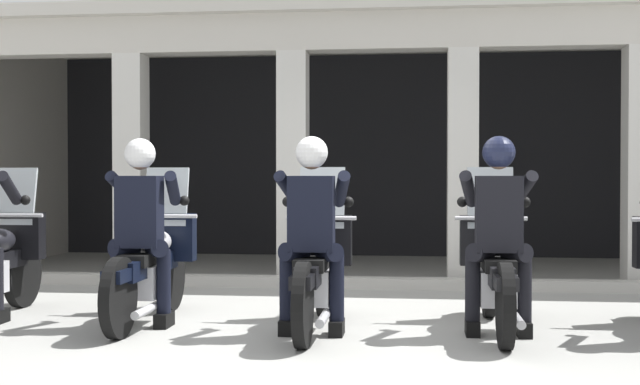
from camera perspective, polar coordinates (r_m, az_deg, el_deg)
name	(u,v)px	position (r m, az deg, el deg)	size (l,w,h in m)	color
ground_plane	(348,279)	(10.24, 1.93, -5.97)	(80.00, 80.00, 0.00)	#999993
station_building	(383,117)	(11.86, 4.37, 5.19)	(11.13, 3.99, 3.35)	black
kerb_strip	(375,283)	(9.43, 3.77, -6.22)	(10.63, 0.24, 0.12)	#B7B5AD
motorcycle_left	(152,264)	(7.44, -11.47, -4.81)	(0.62, 2.04, 1.35)	black
police_officer_left	(141,215)	(7.14, -12.20, -1.54)	(0.63, 0.61, 1.58)	black
motorcycle_center	(316,268)	(6.94, -0.26, -5.22)	(0.62, 2.04, 1.35)	black
police_officer_center	(312,217)	(6.62, -0.56, -1.72)	(0.63, 0.61, 1.58)	black
motorcycle_right	(495,269)	(7.04, 11.91, -5.15)	(0.62, 2.04, 1.35)	black
police_officer_right	(498,218)	(6.72, 12.14, -1.70)	(0.63, 0.61, 1.58)	black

